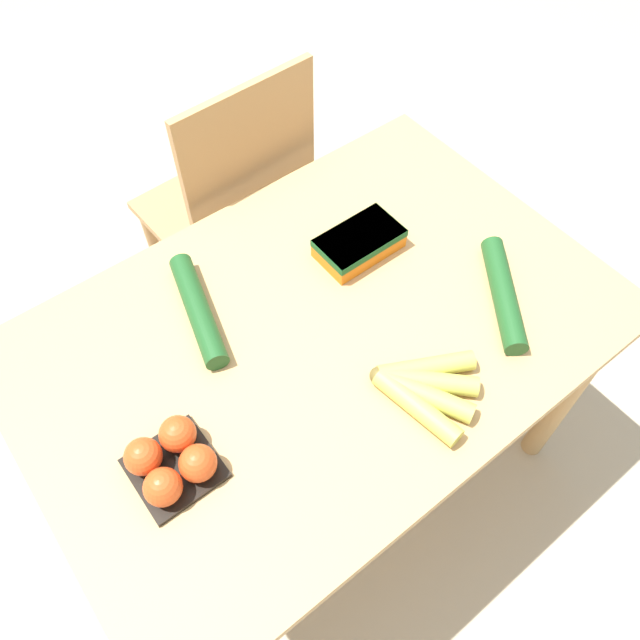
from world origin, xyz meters
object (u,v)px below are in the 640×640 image
object	(u,v)px
chair	(235,211)
cucumber_near	(198,309)
banana_bunch	(422,387)
cucumber_far	(503,294)
tomato_pack	(171,461)
carrot_bag	(359,242)

from	to	relation	value
chair	cucumber_near	size ratio (longest dim) A/B	3.46
banana_bunch	chair	bearing A→B (deg)	83.88
banana_bunch	cucumber_far	xyz separation A→B (m)	(0.28, 0.06, 0.00)
tomato_pack	carrot_bag	xyz separation A→B (m)	(0.59, 0.20, -0.01)
chair	cucumber_near	xyz separation A→B (m)	(-0.33, -0.42, 0.26)
cucumber_near	tomato_pack	bearing A→B (deg)	-129.02
chair	banana_bunch	bearing A→B (deg)	81.48
cucumber_far	chair	bearing A→B (deg)	104.07
banana_bunch	tomato_pack	size ratio (longest dim) A/B	1.41
banana_bunch	cucumber_near	xyz separation A→B (m)	(-0.24, 0.41, 0.00)
tomato_pack	carrot_bag	world-z (taller)	tomato_pack
banana_bunch	cucumber_far	bearing A→B (deg)	11.34
banana_bunch	cucumber_far	distance (m)	0.29
carrot_bag	cucumber_near	bearing A→B (deg)	170.30
tomato_pack	cucumber_near	bearing A→B (deg)	50.98
chair	tomato_pack	bearing A→B (deg)	49.01
chair	cucumber_far	xyz separation A→B (m)	(0.20, -0.78, 0.26)
chair	cucumber_near	world-z (taller)	chair
tomato_pack	cucumber_near	world-z (taller)	tomato_pack
tomato_pack	banana_bunch	bearing A→B (deg)	-18.84
tomato_pack	carrot_bag	bearing A→B (deg)	18.34
carrot_bag	cucumber_far	world-z (taller)	carrot_bag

